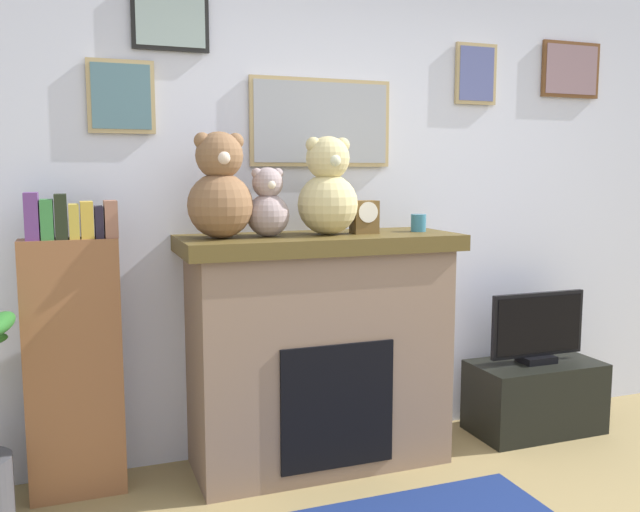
{
  "coord_description": "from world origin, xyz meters",
  "views": [
    {
      "loc": [
        -1.48,
        -1.49,
        1.52
      ],
      "look_at": [
        -0.31,
        1.68,
        1.09
      ],
      "focal_mm": 37.69,
      "sensor_mm": 36.0,
      "label": 1
    }
  ],
  "objects_px": {
    "teddy_bear_tan": "(220,191)",
    "teddy_bear_cream": "(268,206)",
    "candle_jar": "(418,223)",
    "mantel_clock": "(364,217)",
    "television": "(538,329)",
    "tv_stand": "(535,397)",
    "teddy_bear_grey": "(328,191)",
    "fireplace": "(319,349)",
    "bookshelf": "(74,356)"
  },
  "relations": [
    {
      "from": "candle_jar",
      "to": "television",
      "type": "bearing_deg",
      "value": -1.66
    },
    {
      "from": "teddy_bear_grey",
      "to": "teddy_bear_cream",
      "type": "bearing_deg",
      "value": 179.96
    },
    {
      "from": "television",
      "to": "teddy_bear_grey",
      "type": "bearing_deg",
      "value": 179.03
    },
    {
      "from": "mantel_clock",
      "to": "teddy_bear_grey",
      "type": "height_order",
      "value": "teddy_bear_grey"
    },
    {
      "from": "mantel_clock",
      "to": "teddy_bear_tan",
      "type": "distance_m",
      "value": 0.76
    },
    {
      "from": "tv_stand",
      "to": "teddy_bear_cream",
      "type": "relative_size",
      "value": 2.24
    },
    {
      "from": "candle_jar",
      "to": "teddy_bear_cream",
      "type": "relative_size",
      "value": 0.27
    },
    {
      "from": "teddy_bear_cream",
      "to": "teddy_bear_tan",
      "type": "bearing_deg",
      "value": -179.95
    },
    {
      "from": "teddy_bear_cream",
      "to": "teddy_bear_grey",
      "type": "height_order",
      "value": "teddy_bear_grey"
    },
    {
      "from": "bookshelf",
      "to": "teddy_bear_tan",
      "type": "distance_m",
      "value": 1.02
    },
    {
      "from": "tv_stand",
      "to": "teddy_bear_tan",
      "type": "bearing_deg",
      "value": 179.36
    },
    {
      "from": "bookshelf",
      "to": "candle_jar",
      "type": "distance_m",
      "value": 1.84
    },
    {
      "from": "mantel_clock",
      "to": "candle_jar",
      "type": "bearing_deg",
      "value": 0.28
    },
    {
      "from": "fireplace",
      "to": "teddy_bear_grey",
      "type": "distance_m",
      "value": 0.82
    },
    {
      "from": "television",
      "to": "mantel_clock",
      "type": "height_order",
      "value": "mantel_clock"
    },
    {
      "from": "teddy_bear_tan",
      "to": "teddy_bear_cream",
      "type": "relative_size",
      "value": 1.49
    },
    {
      "from": "teddy_bear_tan",
      "to": "bookshelf",
      "type": "bearing_deg",
      "value": 173.35
    },
    {
      "from": "fireplace",
      "to": "tv_stand",
      "type": "bearing_deg",
      "value": -1.67
    },
    {
      "from": "mantel_clock",
      "to": "bookshelf",
      "type": "bearing_deg",
      "value": 176.78
    },
    {
      "from": "tv_stand",
      "to": "candle_jar",
      "type": "height_order",
      "value": "candle_jar"
    },
    {
      "from": "tv_stand",
      "to": "mantel_clock",
      "type": "distance_m",
      "value": 1.54
    },
    {
      "from": "television",
      "to": "tv_stand",
      "type": "bearing_deg",
      "value": 90.0
    },
    {
      "from": "television",
      "to": "teddy_bear_cream",
      "type": "bearing_deg",
      "value": 179.21
    },
    {
      "from": "tv_stand",
      "to": "candle_jar",
      "type": "xyz_separation_m",
      "value": [
        -0.78,
        0.02,
        1.04
      ]
    },
    {
      "from": "bookshelf",
      "to": "fireplace",
      "type": "bearing_deg",
      "value": -2.95
    },
    {
      "from": "tv_stand",
      "to": "television",
      "type": "height_order",
      "value": "television"
    },
    {
      "from": "bookshelf",
      "to": "teddy_bear_tan",
      "type": "height_order",
      "value": "teddy_bear_tan"
    },
    {
      "from": "television",
      "to": "mantel_clock",
      "type": "relative_size",
      "value": 3.62
    },
    {
      "from": "teddy_bear_grey",
      "to": "teddy_bear_tan",
      "type": "bearing_deg",
      "value": -180.0
    },
    {
      "from": "fireplace",
      "to": "candle_jar",
      "type": "distance_m",
      "value": 0.85
    },
    {
      "from": "candle_jar",
      "to": "teddy_bear_tan",
      "type": "distance_m",
      "value": 1.08
    },
    {
      "from": "tv_stand",
      "to": "candle_jar",
      "type": "bearing_deg",
      "value": 178.45
    },
    {
      "from": "mantel_clock",
      "to": "television",
      "type": "bearing_deg",
      "value": -1.1
    },
    {
      "from": "teddy_bear_cream",
      "to": "teddy_bear_grey",
      "type": "distance_m",
      "value": 0.32
    },
    {
      "from": "bookshelf",
      "to": "mantel_clock",
      "type": "height_order",
      "value": "bookshelf"
    },
    {
      "from": "mantel_clock",
      "to": "tv_stand",
      "type": "bearing_deg",
      "value": -1.03
    },
    {
      "from": "candle_jar",
      "to": "mantel_clock",
      "type": "bearing_deg",
      "value": -179.72
    },
    {
      "from": "teddy_bear_cream",
      "to": "fireplace",
      "type": "bearing_deg",
      "value": 3.81
    },
    {
      "from": "fireplace",
      "to": "teddy_bear_grey",
      "type": "relative_size",
      "value": 2.87
    },
    {
      "from": "candle_jar",
      "to": "teddy_bear_grey",
      "type": "distance_m",
      "value": 0.54
    },
    {
      "from": "bookshelf",
      "to": "television",
      "type": "bearing_deg",
      "value": -2.3
    },
    {
      "from": "tv_stand",
      "to": "mantel_clock",
      "type": "xyz_separation_m",
      "value": [
        -1.09,
        0.02,
        1.08
      ]
    },
    {
      "from": "television",
      "to": "mantel_clock",
      "type": "bearing_deg",
      "value": 178.9
    },
    {
      "from": "teddy_bear_tan",
      "to": "teddy_bear_cream",
      "type": "height_order",
      "value": "teddy_bear_tan"
    },
    {
      "from": "teddy_bear_tan",
      "to": "teddy_bear_cream",
      "type": "xyz_separation_m",
      "value": [
        0.23,
        0.0,
        -0.07
      ]
    },
    {
      "from": "candle_jar",
      "to": "mantel_clock",
      "type": "xyz_separation_m",
      "value": [
        -0.31,
        -0.0,
        0.04
      ]
    },
    {
      "from": "teddy_bear_tan",
      "to": "teddy_bear_cream",
      "type": "distance_m",
      "value": 0.25
    },
    {
      "from": "fireplace",
      "to": "teddy_bear_tan",
      "type": "distance_m",
      "value": 0.97
    },
    {
      "from": "fireplace",
      "to": "mantel_clock",
      "type": "xyz_separation_m",
      "value": [
        0.24,
        -0.02,
        0.68
      ]
    },
    {
      "from": "tv_stand",
      "to": "candle_jar",
      "type": "distance_m",
      "value": 1.3
    }
  ]
}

